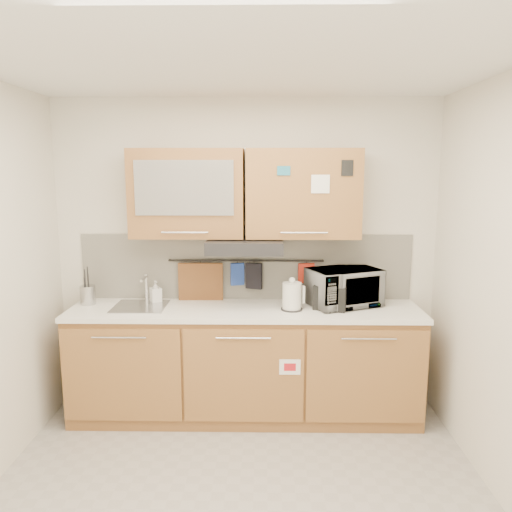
{
  "coord_description": "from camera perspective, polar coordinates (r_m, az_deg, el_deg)",
  "views": [
    {
      "loc": [
        0.15,
        -2.69,
        2.03
      ],
      "look_at": [
        0.09,
        1.05,
        1.37
      ],
      "focal_mm": 35.0,
      "sensor_mm": 36.0,
      "label": 1
    }
  ],
  "objects": [
    {
      "name": "sink",
      "position": [
        4.17,
        -13.07,
        -5.63
      ],
      "size": [
        0.42,
        0.4,
        0.26
      ],
      "color": "silver",
      "rests_on": "countertop"
    },
    {
      "name": "wall_back",
      "position": [
        4.25,
        -1.14,
        0.13
      ],
      "size": [
        3.2,
        0.0,
        3.2
      ],
      "primitive_type": "plane",
      "rotation": [
        1.57,
        0.0,
        0.0
      ],
      "color": "silver",
      "rests_on": "ground"
    },
    {
      "name": "pot_holder",
      "position": [
        4.23,
        5.76,
        -1.96
      ],
      "size": [
        0.14,
        0.04,
        0.17
      ],
      "primitive_type": "cube",
      "rotation": [
        0.0,
        0.0,
        0.16
      ],
      "color": "#B62818",
      "rests_on": "utensil_rail"
    },
    {
      "name": "toaster",
      "position": [
        4.01,
        8.57,
        -4.66
      ],
      "size": [
        0.3,
        0.24,
        0.2
      ],
      "rotation": [
        0.0,
        0.0,
        -0.37
      ],
      "color": "black",
      "rests_on": "countertop"
    },
    {
      "name": "upper_cabinets",
      "position": [
        4.02,
        -1.32,
        7.17
      ],
      "size": [
        1.82,
        0.37,
        0.7
      ],
      "color": "#936134",
      "rests_on": "wall_back"
    },
    {
      "name": "utensil_crock",
      "position": [
        4.35,
        -18.66,
        -4.2
      ],
      "size": [
        0.14,
        0.14,
        0.31
      ],
      "rotation": [
        0.0,
        0.0,
        0.16
      ],
      "color": "#ABACB0",
      "rests_on": "countertop"
    },
    {
      "name": "backsplash",
      "position": [
        4.26,
        -1.14,
        -1.23
      ],
      "size": [
        2.8,
        0.02,
        0.56
      ],
      "primitive_type": "cube",
      "color": "silver",
      "rests_on": "countertop"
    },
    {
      "name": "floor",
      "position": [
        3.37,
        -2.06,
        -27.04
      ],
      "size": [
        3.2,
        3.2,
        0.0
      ],
      "primitive_type": "plane",
      "color": "#9E9993",
      "rests_on": "ground"
    },
    {
      "name": "countertop",
      "position": [
        4.04,
        -1.28,
        -6.23
      ],
      "size": [
        2.82,
        0.62,
        0.04
      ],
      "primitive_type": "cube",
      "color": "white",
      "rests_on": "base_cabinet"
    },
    {
      "name": "base_cabinet",
      "position": [
        4.2,
        -1.25,
        -12.71
      ],
      "size": [
        2.8,
        0.64,
        0.88
      ],
      "color": "#936134",
      "rests_on": "floor"
    },
    {
      "name": "microwave",
      "position": [
        4.13,
        10.0,
        -3.53
      ],
      "size": [
        0.65,
        0.56,
        0.3
      ],
      "primitive_type": "imported",
      "rotation": [
        0.0,
        0.0,
        0.41
      ],
      "color": "#999999",
      "rests_on": "countertop"
    },
    {
      "name": "utensil_rail",
      "position": [
        4.21,
        -1.16,
        -0.53
      ],
      "size": [
        1.3,
        0.02,
        0.02
      ],
      "primitive_type": "cylinder",
      "rotation": [
        0.0,
        1.57,
        0.0
      ],
      "color": "black",
      "rests_on": "backsplash"
    },
    {
      "name": "range_hood",
      "position": [
        3.98,
        -1.27,
        1.21
      ],
      "size": [
        0.6,
        0.46,
        0.1
      ],
      "primitive_type": "cube",
      "color": "black",
      "rests_on": "upper_cabinets"
    },
    {
      "name": "kettle",
      "position": [
        3.96,
        4.14,
        -4.69
      ],
      "size": [
        0.2,
        0.18,
        0.26
      ],
      "rotation": [
        0.0,
        0.0,
        0.24
      ],
      "color": "silver",
      "rests_on": "countertop"
    },
    {
      "name": "cutting_board",
      "position": [
        4.28,
        -6.32,
        -3.87
      ],
      "size": [
        0.38,
        0.04,
        0.47
      ],
      "primitive_type": "cube",
      "rotation": [
        0.0,
        0.0,
        0.02
      ],
      "color": "brown",
      "rests_on": "utensil_rail"
    },
    {
      "name": "soap_bottle",
      "position": [
        4.25,
        -11.39,
        -4.02
      ],
      "size": [
        0.11,
        0.12,
        0.18
      ],
      "primitive_type": "imported",
      "rotation": [
        0.0,
        0.0,
        0.53
      ],
      "color": "#999999",
      "rests_on": "countertop"
    },
    {
      "name": "oven_mitt",
      "position": [
        4.22,
        -2.15,
        -2.09
      ],
      "size": [
        0.12,
        0.06,
        0.19
      ],
      "primitive_type": "cube",
      "rotation": [
        0.0,
        0.0,
        0.3
      ],
      "color": "#203B94",
      "rests_on": "utensil_rail"
    },
    {
      "name": "dark_pouch",
      "position": [
        4.22,
        -0.24,
        -2.3
      ],
      "size": [
        0.14,
        0.09,
        0.22
      ],
      "primitive_type": "cube",
      "rotation": [
        0.0,
        0.0,
        -0.38
      ],
      "color": "black",
      "rests_on": "utensil_rail"
    },
    {
      "name": "ceiling",
      "position": [
        2.75,
        -2.42,
        22.01
      ],
      "size": [
        3.2,
        3.2,
        0.0
      ],
      "primitive_type": "plane",
      "rotation": [
        3.14,
        0.0,
        0.0
      ],
      "color": "white",
      "rests_on": "wall_back"
    }
  ]
}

